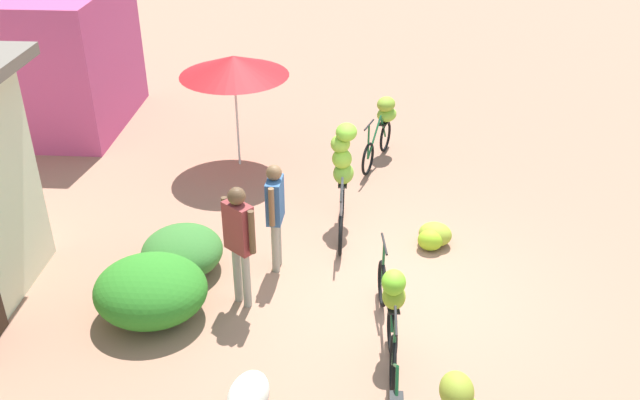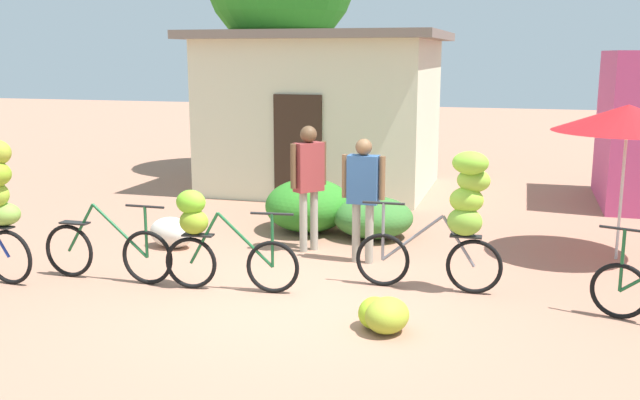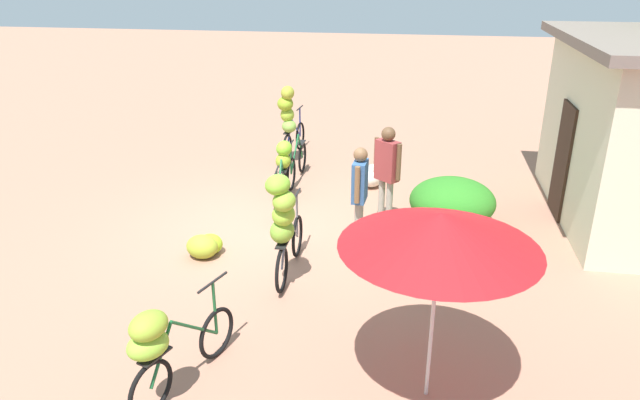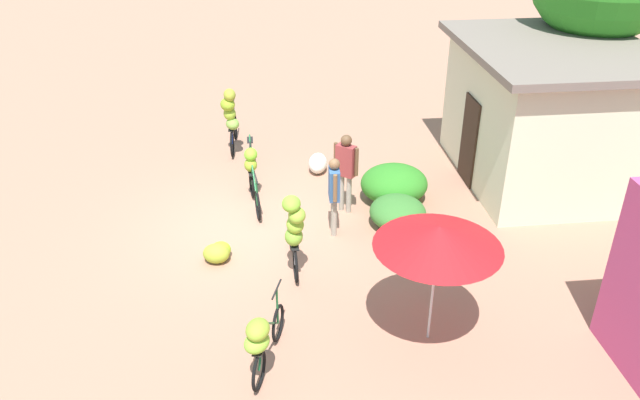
# 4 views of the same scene
# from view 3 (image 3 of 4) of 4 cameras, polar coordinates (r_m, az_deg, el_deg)

# --- Properties ---
(ground_plane) EXTENTS (60.00, 60.00, 0.00)m
(ground_plane) POSITION_cam_3_polar(r_m,az_deg,el_deg) (9.92, -5.30, -2.72)
(ground_plane) COLOR #A37159
(hedge_bush_front_left) EXTENTS (1.33, 1.47, 0.81)m
(hedge_bush_front_left) POSITION_cam_3_polar(r_m,az_deg,el_deg) (10.15, 12.96, -0.14)
(hedge_bush_front_left) COLOR #2E7E23
(hedge_bush_front_left) RESTS_ON ground
(hedge_bush_front_right) EXTENTS (1.21, 1.15, 0.61)m
(hedge_bush_front_right) POSITION_cam_3_polar(r_m,az_deg,el_deg) (9.21, 12.23, -3.11)
(hedge_bush_front_right) COLOR #38732E
(hedge_bush_front_right) RESTS_ON ground
(market_umbrella) EXTENTS (1.92, 1.92, 2.07)m
(market_umbrella) POSITION_cam_3_polar(r_m,az_deg,el_deg) (5.45, 11.81, -2.97)
(market_umbrella) COLOR beige
(market_umbrella) RESTS_ON ground
(bicycle_leftmost) EXTENTS (1.77, 0.51, 1.74)m
(bicycle_leftmost) POSITION_cam_3_polar(r_m,az_deg,el_deg) (13.00, -3.10, 8.16)
(bicycle_leftmost) COLOR black
(bicycle_leftmost) RESTS_ON ground
(bicycle_near_pile) EXTENTS (1.74, 0.14, 0.97)m
(bicycle_near_pile) POSITION_cam_3_polar(r_m,az_deg,el_deg) (11.91, -2.30, 3.60)
(bicycle_near_pile) COLOR black
(bicycle_near_pile) RESTS_ON ground
(bicycle_center_loaded) EXTENTS (1.60, 0.31, 1.18)m
(bicycle_center_loaded) POSITION_cam_3_polar(r_m,az_deg,el_deg) (10.57, -3.73, 2.88)
(bicycle_center_loaded) COLOR black
(bicycle_center_loaded) RESTS_ON ground
(bicycle_by_shop) EXTENTS (1.71, 0.43, 1.66)m
(bicycle_by_shop) POSITION_cam_3_polar(r_m,az_deg,el_deg) (7.81, -3.58, -2.00)
(bicycle_by_shop) COLOR black
(bicycle_by_shop) RESTS_ON ground
(bicycle_rightmost) EXTENTS (1.59, 0.71, 1.12)m
(bicycle_rightmost) POSITION_cam_3_polar(r_m,az_deg,el_deg) (6.11, -15.33, -13.50)
(bicycle_rightmost) COLOR black
(bicycle_rightmost) RESTS_ON ground
(banana_pile_on_ground) EXTENTS (0.59, 0.59, 0.36)m
(banana_pile_on_ground) POSITION_cam_3_polar(r_m,az_deg,el_deg) (9.05, -11.30, -4.45)
(banana_pile_on_ground) COLOR #96C424
(banana_pile_on_ground) RESTS_ON ground
(produce_sack) EXTENTS (0.77, 0.56, 0.44)m
(produce_sack) POSITION_cam_3_polar(r_m,az_deg,el_deg) (11.71, 5.27, 2.43)
(produce_sack) COLOR silver
(produce_sack) RESTS_ON ground
(person_vendor) EXTENTS (0.41, 0.47, 1.76)m
(person_vendor) POSITION_cam_3_polar(r_m,az_deg,el_deg) (9.58, 6.64, 3.30)
(person_vendor) COLOR gray
(person_vendor) RESTS_ON ground
(person_bystander) EXTENTS (0.58, 0.22, 1.65)m
(person_bystander) POSITION_cam_3_polar(r_m,az_deg,el_deg) (8.84, 3.95, 1.22)
(person_bystander) COLOR gray
(person_bystander) RESTS_ON ground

